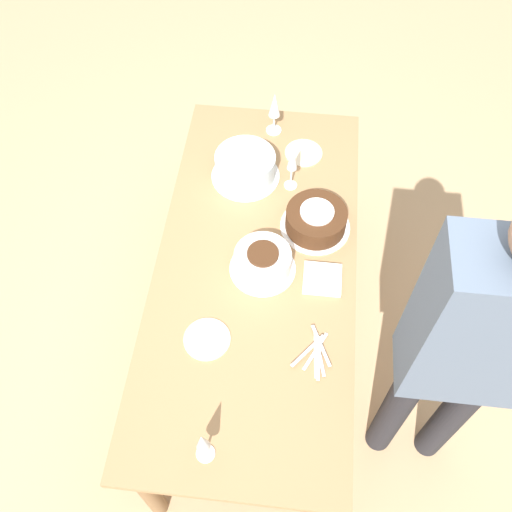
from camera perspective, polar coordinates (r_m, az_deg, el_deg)
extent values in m
plane|color=tan|center=(2.89, 0.00, -8.56)|extent=(12.00, 12.00, 0.00)
cube|color=#9E754C|center=(2.27, 0.00, -0.91)|extent=(1.78, 0.79, 0.03)
cylinder|color=brown|center=(2.31, 6.23, -23.90)|extent=(0.07, 0.07, 0.69)
cylinder|color=brown|center=(3.06, 7.77, 7.58)|extent=(0.07, 0.07, 0.69)
cylinder|color=brown|center=(2.35, -10.82, -21.93)|extent=(0.07, 0.07, 0.69)
cylinder|color=brown|center=(3.09, -4.32, 8.61)|extent=(0.07, 0.07, 0.69)
cylinder|color=white|center=(2.24, 0.67, -1.24)|extent=(0.26, 0.26, 0.01)
cylinder|color=white|center=(2.20, 0.68, -0.54)|extent=(0.22, 0.22, 0.09)
cylinder|color=#422614|center=(2.16, 0.69, 0.23)|extent=(0.12, 0.12, 0.01)
cylinder|color=white|center=(2.37, 5.92, 2.95)|extent=(0.29, 0.29, 0.01)
cylinder|color=#422614|center=(2.34, 6.02, 3.66)|extent=(0.25, 0.25, 0.09)
cylinder|color=white|center=(2.30, 6.13, 4.43)|extent=(0.14, 0.14, 0.01)
cylinder|color=white|center=(2.54, -1.05, 8.04)|extent=(0.30, 0.30, 0.01)
cylinder|color=silver|center=(2.50, -1.08, 8.98)|extent=(0.26, 0.26, 0.12)
cylinder|color=silver|center=(2.74, 1.82, 12.46)|extent=(0.07, 0.07, 0.00)
cylinder|color=silver|center=(2.71, 1.85, 13.21)|extent=(0.01, 0.01, 0.09)
cone|color=silver|center=(2.64, 1.91, 14.90)|extent=(0.05, 0.05, 0.12)
cylinder|color=silver|center=(2.51, 3.47, 7.08)|extent=(0.06, 0.06, 0.00)
cylinder|color=silver|center=(2.47, 3.54, 7.94)|extent=(0.01, 0.01, 0.11)
cone|color=silver|center=(2.38, 3.68, 9.81)|extent=(0.04, 0.04, 0.12)
cylinder|color=silver|center=(1.96, -5.06, -19.09)|extent=(0.06, 0.06, 0.00)
cylinder|color=silver|center=(1.92, -5.17, -18.75)|extent=(0.01, 0.01, 0.08)
cone|color=silver|center=(1.83, -5.40, -17.99)|extent=(0.05, 0.05, 0.10)
cylinder|color=beige|center=(2.10, -4.92, -8.29)|extent=(0.17, 0.17, 0.01)
cylinder|color=beige|center=(2.64, 4.79, 10.24)|extent=(0.17, 0.17, 0.01)
cube|color=silver|center=(2.08, 5.99, -9.90)|extent=(0.17, 0.02, 0.00)
cube|color=silver|center=(2.08, 5.95, -9.46)|extent=(0.16, 0.09, 0.00)
cube|color=silver|center=(2.08, 6.37, -9.74)|extent=(0.17, 0.05, 0.00)
cube|color=silver|center=(2.07, 6.29, -10.11)|extent=(0.17, 0.01, 0.00)
cube|color=silver|center=(2.09, 6.52, -8.89)|extent=(0.16, 0.08, 0.00)
cube|color=silver|center=(2.07, 5.19, -9.41)|extent=(0.14, 0.12, 0.00)
cube|color=silver|center=(2.22, 6.65, -2.29)|extent=(0.14, 0.15, 0.02)
cylinder|color=#232328|center=(2.45, 19.00, -14.77)|extent=(0.11, 0.11, 0.82)
cylinder|color=#232328|center=(2.40, 13.78, -14.60)|extent=(0.11, 0.11, 0.82)
cube|color=slate|center=(1.77, 22.15, -6.42)|extent=(0.22, 0.40, 0.68)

